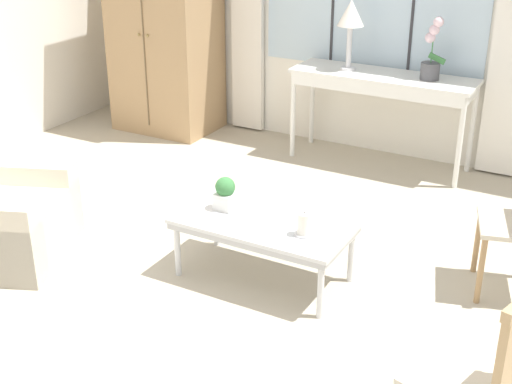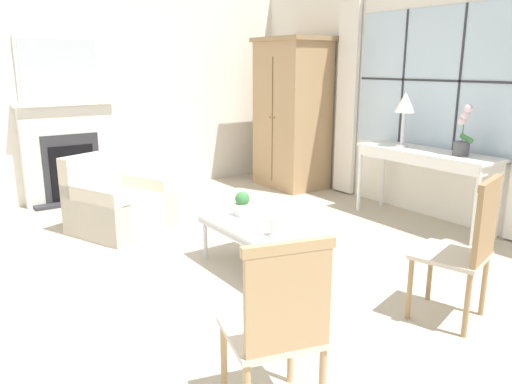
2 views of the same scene
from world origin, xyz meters
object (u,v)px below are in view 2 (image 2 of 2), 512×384
at_px(fireplace, 68,146).
at_px(pillar_candle, 275,228).
at_px(console_table, 426,158).
at_px(potted_plant_small, 242,203).
at_px(armchair_upholstered, 119,205).
at_px(coffee_table, 258,230).
at_px(potted_orchid, 463,137).
at_px(accent_chair_wooden, 279,322).
at_px(table_lamp, 405,105).
at_px(side_chair_wooden, 467,243).
at_px(armoire, 292,114).

bearing_deg(fireplace, pillar_candle, 10.14).
distance_m(console_table, potted_plant_small, 2.23).
bearing_deg(armchair_upholstered, coffee_table, 18.89).
bearing_deg(potted_plant_small, armchair_upholstered, -156.23).
xyz_separation_m(potted_orchid, accent_chair_wooden, (1.25, -3.27, -0.46)).
height_order(console_table, coffee_table, console_table).
xyz_separation_m(table_lamp, accent_chair_wooden, (1.97, -3.24, -0.72)).
xyz_separation_m(console_table, side_chair_wooden, (1.55, -1.61, -0.16)).
height_order(potted_orchid, pillar_candle, potted_orchid).
distance_m(potted_orchid, accent_chair_wooden, 3.53).
height_order(fireplace, armoire, armoire).
height_order(console_table, potted_orchid, potted_orchid).
xyz_separation_m(potted_plant_small, pillar_candle, (0.61, -0.09, -0.04)).
bearing_deg(coffee_table, console_table, 91.27).
xyz_separation_m(armchair_upholstered, potted_plant_small, (1.42, 0.63, 0.25)).
height_order(side_chair_wooden, potted_plant_small, side_chair_wooden).
bearing_deg(pillar_candle, potted_orchid, 89.02).
xyz_separation_m(fireplace, potted_plant_small, (2.90, 0.72, -0.19)).
bearing_deg(armoire, potted_plant_small, -47.31).
distance_m(armoire, pillar_candle, 3.44).
distance_m(side_chair_wooden, coffee_table, 1.64).
bearing_deg(accent_chair_wooden, armoire, 140.67).
bearing_deg(potted_orchid, fireplace, -140.23).
bearing_deg(side_chair_wooden, console_table, 133.96).
xyz_separation_m(armchair_upholstered, pillar_candle, (2.03, 0.54, 0.21)).
bearing_deg(armoire, coffee_table, -43.64).
relative_size(table_lamp, side_chair_wooden, 0.59).
xyz_separation_m(armchair_upholstered, accent_chair_wooden, (3.32, -0.41, 0.28)).
relative_size(armchair_upholstered, potted_plant_small, 5.08).
xyz_separation_m(potted_orchid, potted_plant_small, (-0.65, -2.24, -0.49)).
distance_m(armoire, armchair_upholstered, 2.91).
height_order(table_lamp, coffee_table, table_lamp).
xyz_separation_m(table_lamp, armchair_upholstered, (-1.36, -2.83, -1.01)).
relative_size(fireplace, armoire, 0.99).
bearing_deg(pillar_candle, coffee_table, 170.02).
relative_size(fireplace, console_table, 1.29).
height_order(potted_orchid, armchair_upholstered, potted_orchid).
bearing_deg(table_lamp, armoire, -177.77).
bearing_deg(coffee_table, armchair_upholstered, -161.11).
bearing_deg(side_chair_wooden, armchair_upholstered, -159.16).
bearing_deg(side_chair_wooden, coffee_table, -156.98).
bearing_deg(pillar_candle, side_chair_wooden, 29.92).
xyz_separation_m(potted_orchid, pillar_candle, (-0.04, -2.33, -0.53)).
xyz_separation_m(fireplace, accent_chair_wooden, (4.80, -0.32, -0.16)).
distance_m(armoire, coffee_table, 3.20).
bearing_deg(table_lamp, side_chair_wooden, -40.46).
relative_size(potted_orchid, side_chair_wooden, 0.51).
bearing_deg(potted_orchid, armchair_upholstered, -125.85).
distance_m(console_table, coffee_table, 2.27).
relative_size(console_table, table_lamp, 2.63).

